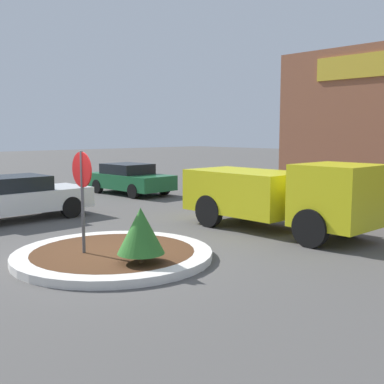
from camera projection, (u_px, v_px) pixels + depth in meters
The scene contains 7 objects.
ground_plane at pixel (114, 259), 10.72m from camera, with size 120.00×120.00×0.00m, color #514F4C.
traffic_island at pixel (113, 255), 10.71m from camera, with size 4.41×4.41×0.18m.
stop_sign at pixel (82, 184), 10.34m from camera, with size 0.77×0.07×2.41m.
island_shrub at pixel (141, 231), 9.65m from camera, with size 0.96×0.96×1.13m.
utility_truck at pixel (278, 194), 13.46m from camera, with size 5.65×2.08×2.00m.
parked_sedan_green at pixel (130, 179), 21.81m from camera, with size 4.30×2.10×1.37m.
parked_sedan_white at pixel (16, 197), 15.34m from camera, with size 2.01×4.52×1.42m.
Camera 1 is at (8.83, -5.85, 2.81)m, focal length 45.00 mm.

